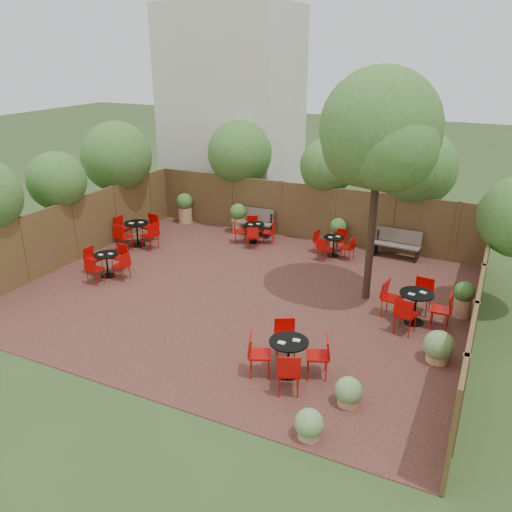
% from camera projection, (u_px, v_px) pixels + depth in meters
% --- Properties ---
extents(ground, '(80.00, 80.00, 0.00)m').
position_uv_depth(ground, '(243.00, 294.00, 14.65)').
color(ground, '#354F23').
rests_on(ground, ground).
extents(courtyard_paving, '(12.00, 10.00, 0.02)m').
position_uv_depth(courtyard_paving, '(243.00, 294.00, 14.64)').
color(courtyard_paving, '#3E1C19').
rests_on(courtyard_paving, ground).
extents(fence_back, '(12.00, 0.08, 2.00)m').
position_uv_depth(fence_back, '(307.00, 212.00, 18.45)').
color(fence_back, '#4D351C').
rests_on(fence_back, ground).
extents(fence_left, '(0.08, 10.00, 2.00)m').
position_uv_depth(fence_left, '(75.00, 230.00, 16.68)').
color(fence_left, '#4D351C').
rests_on(fence_left, ground).
extents(fence_right, '(0.08, 10.00, 2.00)m').
position_uv_depth(fence_right, '(477.00, 305.00, 11.86)').
color(fence_right, '#4D351C').
rests_on(fence_right, ground).
extents(neighbour_building, '(5.00, 4.00, 8.00)m').
position_uv_depth(neighbour_building, '(233.00, 110.00, 21.64)').
color(neighbour_building, beige).
rests_on(neighbour_building, ground).
extents(overhang_foliage, '(15.47, 10.64, 2.55)m').
position_uv_depth(overhang_foliage, '(240.00, 170.00, 17.11)').
color(overhang_foliage, '#376822').
rests_on(overhang_foliage, ground).
extents(courtyard_tree, '(3.04, 2.99, 6.08)m').
position_uv_depth(courtyard_tree, '(379.00, 136.00, 12.74)').
color(courtyard_tree, black).
rests_on(courtyard_tree, courtyard_paving).
extents(park_bench_left, '(1.56, 0.60, 0.95)m').
position_uv_depth(park_bench_left, '(253.00, 221.00, 19.10)').
color(park_bench_left, brown).
rests_on(park_bench_left, courtyard_paving).
extents(park_bench_right, '(1.51, 0.55, 0.92)m').
position_uv_depth(park_bench_right, '(397.00, 243.00, 17.00)').
color(park_bench_right, brown).
rests_on(park_bench_right, courtyard_paving).
extents(bistro_tables, '(11.32, 8.41, 0.95)m').
position_uv_depth(bistro_tables, '(247.00, 269.00, 15.08)').
color(bistro_tables, black).
rests_on(bistro_tables, courtyard_paving).
extents(planters, '(11.14, 4.00, 1.16)m').
position_uv_depth(planters, '(270.00, 227.00, 18.18)').
color(planters, tan).
rests_on(planters, courtyard_paving).
extents(low_shrubs, '(2.30, 4.10, 0.72)m').
position_uv_depth(low_shrubs, '(389.00, 375.00, 10.50)').
color(low_shrubs, tan).
rests_on(low_shrubs, courtyard_paving).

